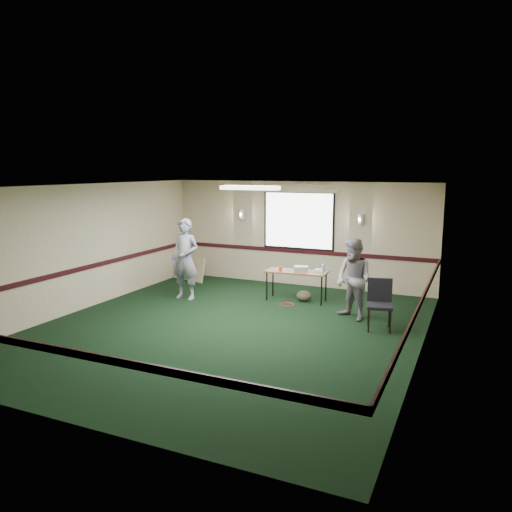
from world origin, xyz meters
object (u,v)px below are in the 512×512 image
at_px(person_right, 354,279).
at_px(person_left, 185,259).
at_px(projector, 301,268).
at_px(conference_chair, 380,300).
at_px(folding_table, 296,273).

bearing_deg(person_right, person_left, -147.62).
distance_m(projector, person_left, 2.70).
bearing_deg(conference_chair, person_right, 134.80).
relative_size(conference_chair, person_left, 0.50).
bearing_deg(folding_table, projector, 34.42).
xyz_separation_m(projector, conference_chair, (2.04, -1.34, -0.20)).
bearing_deg(projector, person_left, -179.04).
bearing_deg(projector, conference_chair, -52.75).
xyz_separation_m(folding_table, conference_chair, (2.13, -1.27, -0.09)).
distance_m(folding_table, person_left, 2.60).
relative_size(folding_table, person_right, 0.87).
height_order(folding_table, conference_chair, conference_chair).
bearing_deg(folding_table, person_left, -164.10).
xyz_separation_m(conference_chair, person_left, (-4.56, 0.40, 0.39)).
xyz_separation_m(folding_table, person_left, (-2.43, -0.87, 0.30)).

